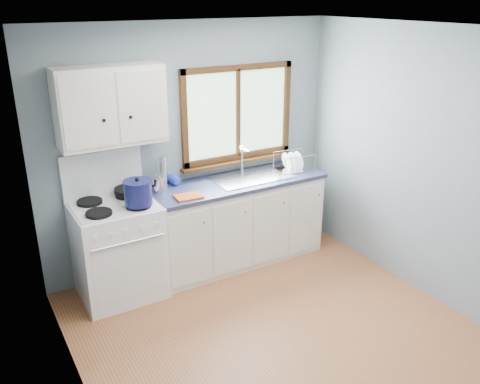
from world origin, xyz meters
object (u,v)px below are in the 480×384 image
gas_range (118,247)px  base_cabinets (237,225)px  dish_rack (293,165)px  stockpot (138,192)px  sink (251,183)px  thermos (163,173)px  skillet (129,190)px  utensil_crock (159,185)px

gas_range → base_cabinets: size_ratio=0.74×
gas_range → dish_rack: gas_range is taller
gas_range → stockpot: gas_range is taller
sink → thermos: (-0.93, 0.15, 0.23)m
sink → base_cabinets: bearing=179.9°
base_cabinets → dish_rack: (0.71, -0.02, 0.56)m
base_cabinets → skillet: bearing=174.0°
sink → utensil_crock: size_ratio=2.33×
base_cabinets → thermos: size_ratio=5.55×
stockpot → dish_rack: bearing=5.4°
gas_range → utensil_crock: gas_range is taller
thermos → utensil_crock: bearing=-142.3°
stockpot → utensil_crock: 0.43m
sink → dish_rack: size_ratio=2.02×
utensil_crock → stockpot: bearing=-137.1°
thermos → gas_range: bearing=-163.1°
sink → dish_rack: sink is taller
thermos → dish_rack: thermos is taller
utensil_crock → gas_range: bearing=-166.4°
skillet → thermos: bearing=6.7°
base_cabinets → sink: size_ratio=2.20×
skillet → utensil_crock: bearing=-1.8°
skillet → stockpot: (-0.01, -0.31, 0.09)m
gas_range → base_cabinets: gas_range is taller
base_cabinets → stockpot: size_ratio=6.61×
gas_range → utensil_crock: bearing=13.6°
thermos → base_cabinets: bearing=-11.5°
skillet → stockpot: stockpot is taller
stockpot → dish_rack: size_ratio=0.67×
sink → stockpot: (-1.30, -0.19, 0.21)m
thermos → stockpot: bearing=-137.9°
sink → utensil_crock: bearing=174.2°
base_cabinets → skillet: size_ratio=4.60×
gas_range → sink: size_ratio=1.62×
gas_range → base_cabinets: (1.31, 0.02, -0.08)m
stockpot → thermos: thermos is taller
sink → skillet: (-1.29, 0.12, 0.13)m
gas_range → skillet: bearing=34.8°
thermos → dish_rack: size_ratio=0.80×
gas_range → sink: (1.49, 0.02, 0.37)m
stockpot → dish_rack: 1.85m
utensil_crock → thermos: bearing=37.7°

